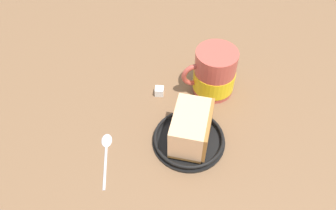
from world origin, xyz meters
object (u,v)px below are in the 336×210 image
tea_mug (214,74)px  small_plate (189,139)px  sugar_cube (159,91)px  cake_slice (191,128)px  teaspoon (106,148)px

tea_mug → small_plate: bearing=140.8°
tea_mug → sugar_cube: size_ratio=6.38×
cake_slice → sugar_cube: size_ratio=6.64×
small_plate → teaspoon: (2.98, 15.01, -0.42)cm
small_plate → teaspoon: 15.31cm
cake_slice → teaspoon: 16.07cm
small_plate → teaspoon: bearing=78.8°
cake_slice → small_plate: bearing=60.2°
small_plate → tea_mug: (11.28, -9.20, 3.80)cm
small_plate → teaspoon: small_plate is taller
cake_slice → sugar_cube: cake_slice is taller
tea_mug → teaspoon: tea_mug is taller
sugar_cube → tea_mug: bearing=-100.0°
teaspoon → small_plate: bearing=-101.2°
cake_slice → sugar_cube: (13.35, 2.07, -3.46)cm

